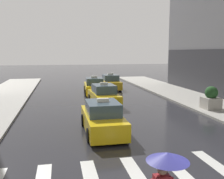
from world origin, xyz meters
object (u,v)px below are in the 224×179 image
object	(u,v)px
taxi_second	(104,96)
planter_mid_block	(211,99)
taxi_lead	(103,119)
pedestrian_with_umbrella	(165,171)
taxi_third	(94,87)
taxi_fourth	(110,83)

from	to	relation	value
taxi_second	planter_mid_block	distance (m)	7.92
taxi_lead	taxi_second	distance (m)	6.86
taxi_second	planter_mid_block	xyz separation A→B (m)	(7.09, -3.53, 0.15)
planter_mid_block	taxi_lead	bearing A→B (deg)	-158.90
taxi_second	pedestrian_with_umbrella	distance (m)	14.40
taxi_third	taxi_fourth	distance (m)	3.74
taxi_second	taxi_third	xyz separation A→B (m)	(-0.01, 5.41, 0.00)
pedestrian_with_umbrella	planter_mid_block	xyz separation A→B (m)	(8.20, 10.80, -0.64)
taxi_lead	planter_mid_block	bearing A→B (deg)	21.10
taxi_second	taxi_fourth	bearing A→B (deg)	75.11
taxi_lead	planter_mid_block	world-z (taller)	taxi_lead
taxi_third	planter_mid_block	bearing A→B (deg)	-51.57
taxi_fourth	pedestrian_with_umbrella	xyz separation A→B (m)	(-3.35, -22.74, 0.79)
pedestrian_with_umbrella	taxi_lead	bearing A→B (deg)	90.94
taxi_second	taxi_fourth	world-z (taller)	same
taxi_lead	taxi_third	bearing A→B (deg)	84.21
taxi_fourth	pedestrian_with_umbrella	size ratio (longest dim) A/B	2.35
taxi_lead	pedestrian_with_umbrella	size ratio (longest dim) A/B	2.34
taxi_third	pedestrian_with_umbrella	xyz separation A→B (m)	(-1.11, -19.75, 0.79)
taxi_lead	pedestrian_with_umbrella	xyz separation A→B (m)	(0.12, -7.59, 0.79)
taxi_second	planter_mid_block	world-z (taller)	taxi_second
taxi_fourth	planter_mid_block	xyz separation A→B (m)	(4.85, -11.93, 0.15)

